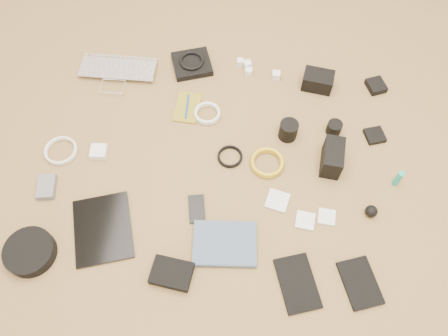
# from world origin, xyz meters

# --- Properties ---
(laptop) EXTENTS (0.33, 0.23, 0.03)m
(laptop) POSITION_xyz_m (-0.48, 0.38, 0.01)
(laptop) COLOR silver
(laptop) RESTS_ON ground
(headphone_pouch) EXTENTS (0.20, 0.20, 0.03)m
(headphone_pouch) POSITION_xyz_m (-0.16, 0.48, 0.01)
(headphone_pouch) COLOR black
(headphone_pouch) RESTS_ON ground
(headphones) EXTENTS (0.13, 0.13, 0.01)m
(headphones) POSITION_xyz_m (-0.16, 0.48, 0.04)
(headphones) COLOR black
(headphones) RESTS_ON headphone_pouch
(charger_a) EXTENTS (0.03, 0.03, 0.03)m
(charger_a) POSITION_xyz_m (0.05, 0.52, 0.01)
(charger_a) COLOR white
(charger_a) RESTS_ON ground
(charger_b) EXTENTS (0.04, 0.04, 0.03)m
(charger_b) POSITION_xyz_m (0.08, 0.51, 0.02)
(charger_b) COLOR white
(charger_b) RESTS_ON ground
(charger_c) EXTENTS (0.03, 0.03, 0.03)m
(charger_c) POSITION_xyz_m (0.21, 0.46, 0.02)
(charger_c) COLOR white
(charger_c) RESTS_ON ground
(charger_d) EXTENTS (0.03, 0.03, 0.03)m
(charger_d) POSITION_xyz_m (0.09, 0.47, 0.01)
(charger_d) COLOR white
(charger_d) RESTS_ON ground
(dslr_camera) EXTENTS (0.14, 0.10, 0.07)m
(dslr_camera) POSITION_xyz_m (0.39, 0.43, 0.04)
(dslr_camera) COLOR black
(dslr_camera) RESTS_ON ground
(lens_pouch) EXTENTS (0.09, 0.10, 0.03)m
(lens_pouch) POSITION_xyz_m (0.64, 0.45, 0.01)
(lens_pouch) COLOR black
(lens_pouch) RESTS_ON ground
(notebook_olive) EXTENTS (0.11, 0.16, 0.01)m
(notebook_olive) POSITION_xyz_m (-0.15, 0.26, 0.00)
(notebook_olive) COLOR olive
(notebook_olive) RESTS_ON ground
(pen_blue) EXTENTS (0.01, 0.12, 0.01)m
(pen_blue) POSITION_xyz_m (-0.15, 0.26, 0.01)
(pen_blue) COLOR #153BAF
(pen_blue) RESTS_ON notebook_olive
(cable_white_a) EXTENTS (0.13, 0.13, 0.01)m
(cable_white_a) POSITION_xyz_m (-0.06, 0.23, 0.01)
(cable_white_a) COLOR white
(cable_white_a) RESTS_ON ground
(lens_a) EXTENTS (0.10, 0.10, 0.08)m
(lens_a) POSITION_xyz_m (0.27, 0.16, 0.04)
(lens_a) COLOR black
(lens_a) RESTS_ON ground
(lens_b) EXTENTS (0.06, 0.06, 0.05)m
(lens_b) POSITION_xyz_m (0.45, 0.20, 0.03)
(lens_b) COLOR black
(lens_b) RESTS_ON ground
(card_reader) EXTENTS (0.09, 0.09, 0.02)m
(card_reader) POSITION_xyz_m (0.62, 0.19, 0.01)
(card_reader) COLOR black
(card_reader) RESTS_ON ground
(power_brick) EXTENTS (0.07, 0.07, 0.03)m
(power_brick) POSITION_xyz_m (-0.46, -0.00, 0.01)
(power_brick) COLOR white
(power_brick) RESTS_ON ground
(cable_white_b) EXTENTS (0.15, 0.15, 0.01)m
(cable_white_b) POSITION_xyz_m (-0.61, -0.01, 0.01)
(cable_white_b) COLOR white
(cable_white_b) RESTS_ON ground
(cable_black) EXTENTS (0.13, 0.13, 0.01)m
(cable_black) POSITION_xyz_m (0.05, 0.03, 0.00)
(cable_black) COLOR black
(cable_black) RESTS_ON ground
(cable_yellow) EXTENTS (0.17, 0.17, 0.01)m
(cable_yellow) POSITION_xyz_m (0.20, 0.02, 0.01)
(cable_yellow) COLOR gold
(cable_yellow) RESTS_ON ground
(flash) EXTENTS (0.09, 0.14, 0.10)m
(flash) POSITION_xyz_m (0.44, 0.05, 0.05)
(flash) COLOR black
(flash) RESTS_ON ground
(lens_cleaner) EXTENTS (0.02, 0.02, 0.08)m
(lens_cleaner) POSITION_xyz_m (0.68, -0.01, 0.04)
(lens_cleaner) COLOR teal
(lens_cleaner) RESTS_ON ground
(battery_charger) EXTENTS (0.08, 0.11, 0.03)m
(battery_charger) POSITION_xyz_m (-0.62, -0.17, 0.01)
(battery_charger) COLOR slate
(battery_charger) RESTS_ON ground
(tablet) EXTENTS (0.27, 0.31, 0.01)m
(tablet) POSITION_xyz_m (-0.37, -0.31, 0.01)
(tablet) COLOR black
(tablet) RESTS_ON ground
(phone) EXTENTS (0.08, 0.12, 0.01)m
(phone) POSITION_xyz_m (-0.05, -0.20, 0.00)
(phone) COLOR black
(phone) RESTS_ON ground
(filter_case_left) EXTENTS (0.10, 0.10, 0.01)m
(filter_case_left) POSITION_xyz_m (0.24, -0.13, 0.01)
(filter_case_left) COLOR silver
(filter_case_left) RESTS_ON ground
(filter_case_mid) EXTENTS (0.07, 0.07, 0.01)m
(filter_case_mid) POSITION_xyz_m (0.35, -0.20, 0.00)
(filter_case_mid) COLOR silver
(filter_case_mid) RESTS_ON ground
(filter_case_right) EXTENTS (0.07, 0.07, 0.01)m
(filter_case_right) POSITION_xyz_m (0.43, -0.18, 0.00)
(filter_case_right) COLOR silver
(filter_case_right) RESTS_ON ground
(air_blower) EXTENTS (0.05, 0.05, 0.04)m
(air_blower) POSITION_xyz_m (0.58, -0.15, 0.02)
(air_blower) COLOR black
(air_blower) RESTS_ON ground
(headphone_case) EXTENTS (0.18, 0.18, 0.05)m
(headphone_case) POSITION_xyz_m (-0.59, -0.43, 0.02)
(headphone_case) COLOR black
(headphone_case) RESTS_ON ground
(drive_case) EXTENTS (0.15, 0.11, 0.03)m
(drive_case) POSITION_xyz_m (-0.10, -0.45, 0.02)
(drive_case) COLOR black
(drive_case) RESTS_ON ground
(paperback) EXTENTS (0.23, 0.18, 0.02)m
(paperback) POSITION_xyz_m (0.08, -0.40, 0.01)
(paperback) COLOR #40526D
(paperback) RESTS_ON ground
(notebook_black_a) EXTENTS (0.17, 0.22, 0.01)m
(notebook_black_a) POSITION_xyz_m (0.33, -0.43, 0.01)
(notebook_black_a) COLOR black
(notebook_black_a) RESTS_ON ground
(notebook_black_b) EXTENTS (0.16, 0.19, 0.01)m
(notebook_black_b) POSITION_xyz_m (0.53, -0.41, 0.01)
(notebook_black_b) COLOR black
(notebook_black_b) RESTS_ON ground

